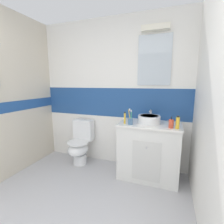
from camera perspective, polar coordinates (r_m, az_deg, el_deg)
ground_plane at (r=2.26m, az=-12.28°, el=-30.18°), size 3.20×3.48×0.04m
wall_back_tiled at (r=2.85m, az=0.36°, el=6.65°), size 3.20×0.20×2.50m
wall_right_plain at (r=1.50m, az=34.72°, el=1.31°), size 0.10×3.48×2.50m
vanity_cabinet at (r=2.59m, az=12.83°, el=-13.02°), size 0.89×0.56×0.85m
sink_basin at (r=2.45m, az=12.95°, el=-2.44°), size 0.32×0.37×0.18m
toilet at (r=3.01m, az=-11.10°, el=-10.87°), size 0.37×0.50×0.79m
toothbrush_cup at (r=2.32m, az=6.50°, el=-3.04°), size 0.07×0.07×0.23m
soap_dispenser at (r=2.27m, az=20.14°, el=-3.88°), size 0.06×0.06×0.16m
toothpaste_tube_upright at (r=2.36m, az=4.53°, el=-2.14°), size 0.03×0.03×0.17m
deodorant_spray_can at (r=2.26m, az=22.16°, el=-3.47°), size 0.05×0.05×0.17m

